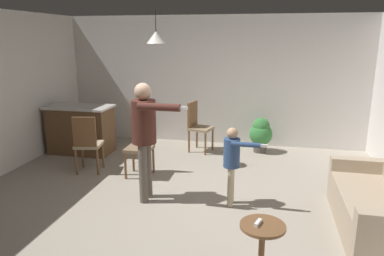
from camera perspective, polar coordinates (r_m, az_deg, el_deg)
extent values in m
plane|color=#9E9384|center=(5.04, -2.39, -12.33)|extent=(7.68, 7.68, 0.00)
cube|color=silver|center=(7.70, 3.43, 7.51)|extent=(6.40, 0.10, 2.70)
cube|color=tan|center=(4.89, 27.26, -11.98)|extent=(0.87, 1.45, 0.45)
cube|color=tan|center=(5.57, 25.35, -7.54)|extent=(0.85, 0.19, 0.63)
cylinder|color=brown|center=(5.75, 28.27, -10.29)|extent=(0.05, 0.05, 0.06)
cylinder|color=brown|center=(5.60, 21.77, -10.20)|extent=(0.05, 0.05, 0.06)
cube|color=brown|center=(7.44, -17.25, -0.36)|extent=(1.20, 0.60, 0.91)
cube|color=beige|center=(7.34, -17.52, 3.23)|extent=(1.26, 0.66, 0.04)
cylinder|color=brown|center=(3.61, 11.20, -15.08)|extent=(0.44, 0.44, 0.03)
cylinder|color=brown|center=(3.74, 10.99, -18.55)|extent=(0.06, 0.06, 0.49)
cylinder|color=#60564C|center=(5.19, -7.09, -6.54)|extent=(0.12, 0.12, 0.84)
cylinder|color=#60564C|center=(5.03, -7.77, -7.23)|extent=(0.12, 0.12, 0.84)
cylinder|color=#4C261E|center=(4.90, -7.69, 1.00)|extent=(0.33, 0.33, 0.60)
sphere|color=#D8AD8C|center=(4.82, -7.85, 5.78)|extent=(0.23, 0.23, 0.23)
cylinder|color=#4C261E|center=(5.08, -6.93, 1.16)|extent=(0.10, 0.10, 0.56)
cylinder|color=#4C261E|center=(4.58, -5.33, 3.34)|extent=(0.56, 0.11, 0.10)
cube|color=white|center=(4.49, -1.55, 3.19)|extent=(0.13, 0.04, 0.04)
cylinder|color=tan|center=(5.05, 6.26, -8.88)|extent=(0.08, 0.08, 0.56)
cylinder|color=tan|center=(4.94, 6.11, -9.40)|extent=(0.08, 0.08, 0.56)
cylinder|color=navy|center=(4.82, 6.34, -3.95)|extent=(0.22, 0.22, 0.39)
sphere|color=tan|center=(4.75, 6.43, -0.83)|extent=(0.15, 0.15, 0.15)
cylinder|color=navy|center=(4.95, 6.50, -3.72)|extent=(0.06, 0.06, 0.37)
cylinder|color=navy|center=(4.64, 8.50, -2.63)|extent=(0.37, 0.07, 0.06)
cube|color=white|center=(4.63, 11.16, -2.78)|extent=(0.13, 0.04, 0.04)
cylinder|color=brown|center=(6.32, -17.97, -5.19)|extent=(0.04, 0.04, 0.45)
cylinder|color=brown|center=(6.22, -14.80, -5.28)|extent=(0.04, 0.04, 0.45)
cylinder|color=brown|center=(6.64, -17.02, -4.16)|extent=(0.04, 0.04, 0.45)
cylinder|color=brown|center=(6.55, -14.00, -4.23)|extent=(0.04, 0.04, 0.45)
cube|color=tan|center=(6.35, -16.10, -2.57)|extent=(0.50, 0.50, 0.05)
cube|color=brown|center=(6.11, -16.77, -0.61)|extent=(0.38, 0.12, 0.50)
cylinder|color=brown|center=(7.48, 0.77, -1.47)|extent=(0.04, 0.04, 0.45)
cylinder|color=brown|center=(7.17, -0.49, -2.17)|extent=(0.04, 0.04, 0.45)
cylinder|color=brown|center=(7.33, 3.30, -1.81)|extent=(0.04, 0.04, 0.45)
cylinder|color=brown|center=(7.02, 2.13, -2.54)|extent=(0.04, 0.04, 0.45)
cube|color=#997F60|center=(7.18, 1.44, -0.07)|extent=(0.51, 0.51, 0.05)
cube|color=brown|center=(7.20, 0.08, 2.22)|extent=(0.13, 0.38, 0.50)
cylinder|color=brown|center=(6.14, -6.17, -5.11)|extent=(0.04, 0.04, 0.45)
cylinder|color=brown|center=(6.26, -9.32, -4.85)|extent=(0.04, 0.04, 0.45)
cylinder|color=brown|center=(5.82, -7.25, -6.26)|extent=(0.04, 0.04, 0.45)
cylinder|color=brown|center=(5.94, -10.56, -5.95)|extent=(0.04, 0.04, 0.45)
cube|color=#7F664C|center=(5.96, -8.41, -3.27)|extent=(0.42, 0.42, 0.05)
cube|color=brown|center=(6.05, -7.89, -0.26)|extent=(0.38, 0.04, 0.50)
cylinder|color=#4C4742|center=(7.36, 10.79, -2.95)|extent=(0.27, 0.27, 0.21)
sphere|color=#387F3D|center=(7.29, 10.89, -0.96)|extent=(0.46, 0.46, 0.46)
sphere|color=#387F3D|center=(7.25, 10.95, 0.27)|extent=(0.34, 0.34, 0.34)
cube|color=white|center=(3.59, 10.47, -14.62)|extent=(0.07, 0.13, 0.04)
cone|color=silver|center=(6.12, -5.75, 14.17)|extent=(0.32, 0.32, 0.20)
cylinder|color=black|center=(6.13, -5.82, 16.69)|extent=(0.01, 0.01, 0.36)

